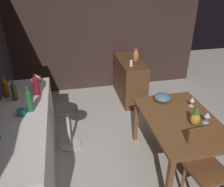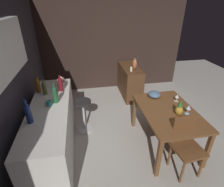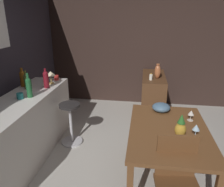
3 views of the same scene
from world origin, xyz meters
TOP-DOWN VIEW (x-y plane):
  - ground_plane at (0.00, 0.00)m, footprint 9.00×9.00m
  - wall_side_right at (2.55, 0.30)m, footprint 0.10×4.40m
  - dining_table at (-0.07, -0.37)m, footprint 1.31×0.88m
  - kitchen_counter at (0.15, 1.56)m, footprint 2.10×0.60m
  - sideboard_cabinet at (1.90, -0.26)m, footprint 1.10×0.44m
  - chair_near_window at (-0.61, -0.41)m, footprint 0.44×0.44m
  - bar_stool at (0.61, 1.04)m, footprint 0.34×0.34m
  - wine_glass_left at (0.18, -0.65)m, footprint 0.07×0.07m
  - wine_glass_right at (-0.22, -0.62)m, footprint 0.08×0.08m
  - pineapple_centerpiece at (-0.22, -0.46)m, footprint 0.12×0.12m
  - fruit_bowl at (0.40, -0.31)m, footprint 0.24×0.24m
  - wine_bottle_ruby at (0.67, 1.40)m, footprint 0.08×0.08m
  - wine_bottle_olive at (0.57, 1.67)m, footprint 0.07×0.07m
  - wine_bottle_amber at (0.68, 1.79)m, footprint 0.08×0.08m
  - wine_bottle_green at (0.25, 1.45)m, footprint 0.08×0.08m
  - cup_teal at (0.18, 1.55)m, footprint 0.12×0.09m
  - cup_red at (1.08, 1.41)m, footprint 0.11×0.07m
  - counter_lamp at (0.87, 1.41)m, footprint 0.15×0.15m
  - pillar_candle_tall at (1.60, -0.19)m, footprint 0.06×0.06m
  - vase_copper at (1.72, -0.31)m, footprint 0.12×0.12m

SIDE VIEW (x-z plane):
  - ground_plane at x=0.00m, z-range 0.00..0.00m
  - bar_stool at x=0.61m, z-range 0.02..0.70m
  - sideboard_cabinet at x=1.90m, z-range 0.00..0.82m
  - kitchen_counter at x=0.15m, z-range 0.00..0.90m
  - chair_near_window at x=-0.61m, z-range 0.04..0.96m
  - dining_table at x=-0.07m, z-range 0.28..1.02m
  - fruit_bowl at x=0.40m, z-range 0.74..0.85m
  - wine_glass_left at x=0.18m, z-range 0.77..0.90m
  - pineapple_centerpiece at x=-0.22m, z-range 0.72..0.98m
  - wine_glass_right at x=-0.22m, z-range 0.78..0.93m
  - pillar_candle_tall at x=1.60m, z-range 0.81..0.94m
  - cup_teal at x=0.18m, z-range 0.90..0.98m
  - cup_red at x=1.08m, z-range 0.90..0.98m
  - vase_copper at x=1.72m, z-range 0.81..1.09m
  - wine_bottle_olive at x=0.57m, z-range 0.89..1.17m
  - wine_bottle_amber at x=0.68m, z-range 0.89..1.18m
  - wine_bottle_ruby at x=0.67m, z-range 0.89..1.19m
  - wine_bottle_green at x=0.25m, z-range 0.88..1.22m
  - counter_lamp at x=0.87m, z-range 0.95..1.16m
  - wall_side_right at x=2.55m, z-range 0.00..2.60m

